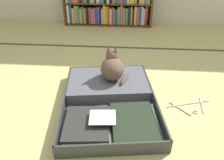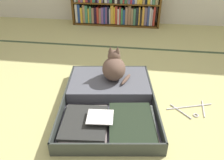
# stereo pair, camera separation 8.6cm
# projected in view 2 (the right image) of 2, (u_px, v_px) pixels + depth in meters

# --- Properties ---
(ground_plane) EXTENTS (10.00, 10.00, 0.00)m
(ground_plane) POSITION_uv_depth(u_px,v_px,m) (121.00, 117.00, 1.64)
(ground_plane) COLOR tan
(tatami_border) EXTENTS (4.80, 0.05, 0.00)m
(tatami_border) POSITION_uv_depth(u_px,v_px,m) (132.00, 48.00, 2.74)
(tatami_border) COLOR #374B2F
(tatami_border) RESTS_ON ground_plane
(bookshelf) EXTENTS (1.38, 0.26, 0.69)m
(bookshelf) POSITION_uv_depth(u_px,v_px,m) (116.00, 3.00, 3.40)
(bookshelf) COLOR #5A3B15
(bookshelf) RESTS_ON ground_plane
(open_suitcase) EXTENTS (0.84, 1.07, 0.11)m
(open_suitcase) POSITION_uv_depth(u_px,v_px,m) (109.00, 96.00, 1.79)
(open_suitcase) COLOR #353B36
(open_suitcase) RESTS_ON ground_plane
(black_cat) EXTENTS (0.27, 0.27, 0.28)m
(black_cat) POSITION_uv_depth(u_px,v_px,m) (114.00, 67.00, 1.87)
(black_cat) COLOR brown
(black_cat) RESTS_ON open_suitcase
(clothes_hanger) EXTENTS (0.37, 0.24, 0.01)m
(clothes_hanger) POSITION_uv_depth(u_px,v_px,m) (192.00, 109.00, 1.71)
(clothes_hanger) COLOR silver
(clothes_hanger) RESTS_ON ground_plane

